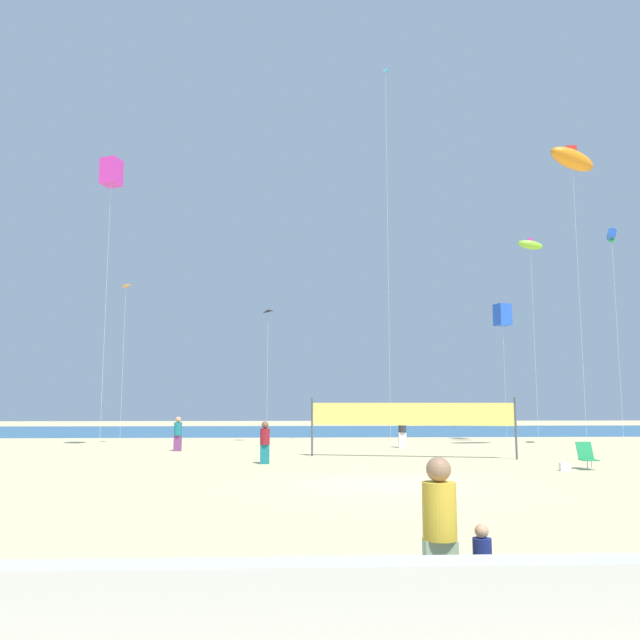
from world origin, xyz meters
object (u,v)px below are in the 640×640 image
object	(u,v)px
kite_lime_inflatable	(530,245)
kite_orange_inflatable	(572,159)
kite_magenta_box	(111,172)
kite_black_diamond	(268,312)
kite_blue_box	(503,315)
folding_beach_chair	(587,455)
kite_cyan_diamond	(386,102)
volleyball_net	(411,416)
beachgoer_charcoal_shirt	(402,430)
beach_handbag	(565,467)
kite_blue_tube	(612,236)
beachgoer_maroon_shirt	(265,441)
toddler_figure	(483,564)
kite_orange_diamond	(125,290)
mother_figure	(440,528)
beachgoer_teal_shirt	(178,433)

from	to	relation	value
kite_lime_inflatable	kite_orange_inflatable	distance (m)	5.24
kite_magenta_box	kite_black_diamond	xyz separation A→B (m)	(7.35, 4.92, -6.01)
kite_lime_inflatable	kite_blue_box	world-z (taller)	kite_lime_inflatable
folding_beach_chair	kite_lime_inflatable	distance (m)	15.48
folding_beach_chair	kite_cyan_diamond	distance (m)	20.07
volleyball_net	kite_blue_box	xyz separation A→B (m)	(7.30, 10.07, 5.55)
beachgoer_charcoal_shirt	kite_cyan_diamond	distance (m)	16.54
beach_handbag	kite_cyan_diamond	size ratio (longest dim) A/B	0.02
beach_handbag	kite_magenta_box	world-z (taller)	kite_magenta_box
kite_blue_tube	kite_blue_box	xyz separation A→B (m)	(-3.83, 5.47, -3.26)
beachgoer_maroon_shirt	beach_handbag	world-z (taller)	beachgoer_maroon_shirt
kite_orange_inflatable	toddler_figure	bearing A→B (deg)	-117.49
volleyball_net	kite_black_diamond	world-z (taller)	kite_black_diamond
kite_black_diamond	kite_magenta_box	bearing A→B (deg)	-146.20
beachgoer_maroon_shirt	folding_beach_chair	distance (m)	10.99
volleyball_net	kite_black_diamond	distance (m)	12.11
beachgoer_charcoal_shirt	kite_black_diamond	distance (m)	9.76
kite_orange_diamond	mother_figure	bearing A→B (deg)	-68.59
folding_beach_chair	kite_lime_inflatable	world-z (taller)	kite_lime_inflatable
beachgoer_charcoal_shirt	folding_beach_chair	size ratio (longest dim) A/B	1.84
kite_lime_inflatable	mother_figure	bearing A→B (deg)	-113.31
kite_magenta_box	folding_beach_chair	bearing A→B (deg)	-25.32
volleyball_net	beachgoer_charcoal_shirt	bearing A→B (deg)	83.70
mother_figure	kite_lime_inflatable	world-z (taller)	kite_lime_inflatable
mother_figure	volleyball_net	world-z (taller)	volleyball_net
toddler_figure	beachgoer_teal_shirt	distance (m)	23.93
mother_figure	beachgoer_maroon_shirt	bearing A→B (deg)	95.05
beachgoer_maroon_shirt	kite_black_diamond	size ratio (longest dim) A/B	0.21
kite_orange_inflatable	kite_blue_box	xyz separation A→B (m)	(-1.09, 7.51, -6.40)
toddler_figure	kite_orange_inflatable	distance (m)	27.46
mother_figure	kite_blue_tube	distance (m)	29.11
kite_orange_diamond	kite_blue_tube	bearing A→B (deg)	-6.24
beachgoer_teal_shirt	beach_handbag	world-z (taller)	beachgoer_teal_shirt
kite_magenta_box	volleyball_net	bearing A→B (deg)	-16.49
kite_blue_tube	kite_magenta_box	world-z (taller)	kite_magenta_box
beachgoer_maroon_shirt	kite_blue_box	bearing A→B (deg)	-15.19
mother_figure	folding_beach_chair	world-z (taller)	mother_figure
beachgoer_teal_shirt	kite_black_diamond	world-z (taller)	kite_black_diamond
beachgoer_maroon_shirt	kite_black_diamond	bearing A→B (deg)	33.09
folding_beach_chair	mother_figure	bearing A→B (deg)	-86.86
kite_lime_inflatable	kite_orange_diamond	xyz separation A→B (m)	(-21.27, 0.56, -2.46)
mother_figure	kite_cyan_diamond	distance (m)	29.02
beach_handbag	kite_black_diamond	world-z (taller)	kite_black_diamond
kite_blue_box	kite_cyan_diamond	bearing A→B (deg)	-144.59
beachgoer_teal_shirt	mother_figure	bearing A→B (deg)	153.32
beachgoer_maroon_shirt	kite_black_diamond	world-z (taller)	kite_black_diamond
beachgoer_maroon_shirt	kite_blue_box	xyz separation A→B (m)	(13.06, 12.44, 6.38)
kite_cyan_diamond	kite_blue_box	bearing A→B (deg)	35.41
kite_blue_tube	kite_blue_box	world-z (taller)	kite_blue_tube
mother_figure	beach_handbag	size ratio (longest dim) A/B	4.79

